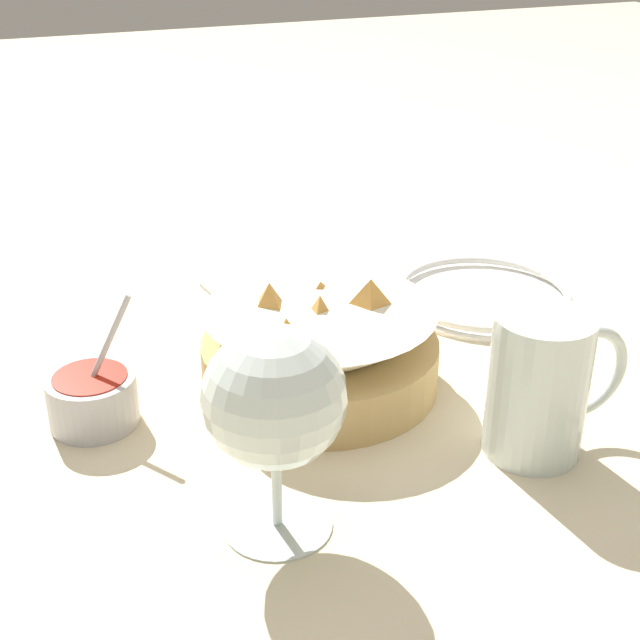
% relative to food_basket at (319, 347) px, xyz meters
% --- Properties ---
extents(ground_plane, '(4.00, 4.00, 0.00)m').
position_rel_food_basket_xyz_m(ground_plane, '(-0.00, 0.00, -0.04)').
color(ground_plane, beige).
extents(food_basket, '(0.21, 0.21, 0.10)m').
position_rel_food_basket_xyz_m(food_basket, '(0.00, 0.00, 0.00)').
color(food_basket, tan).
rests_on(food_basket, ground_plane).
extents(sauce_cup, '(0.08, 0.07, 0.11)m').
position_rel_food_basket_xyz_m(sauce_cup, '(-0.19, 0.01, -0.01)').
color(sauce_cup, '#B7B7BC').
rests_on(sauce_cup, ground_plane).
extents(wine_glass, '(0.09, 0.09, 0.15)m').
position_rel_food_basket_xyz_m(wine_glass, '(-0.10, -0.17, 0.06)').
color(wine_glass, silver).
rests_on(wine_glass, ground_plane).
extents(beer_mug, '(0.12, 0.08, 0.12)m').
position_rel_food_basket_xyz_m(beer_mug, '(0.12, -0.15, 0.02)').
color(beer_mug, silver).
rests_on(beer_mug, ground_plane).
extents(side_plate, '(0.19, 0.19, 0.01)m').
position_rel_food_basket_xyz_m(side_plate, '(0.22, 0.09, -0.03)').
color(side_plate, white).
rests_on(side_plate, ground_plane).
extents(napkin, '(0.13, 0.09, 0.01)m').
position_rel_food_basket_xyz_m(napkin, '(0.02, 0.21, -0.03)').
color(napkin, white).
rests_on(napkin, ground_plane).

